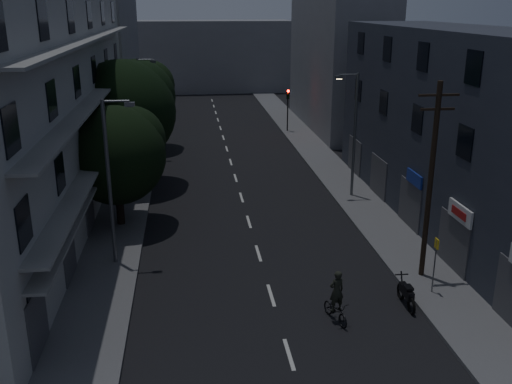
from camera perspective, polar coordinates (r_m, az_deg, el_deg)
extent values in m
plane|color=black|center=(42.61, -2.12, 1.61)|extent=(160.00, 160.00, 0.00)
cube|color=#565659|center=(42.66, -12.21, 1.32)|extent=(3.00, 90.00, 0.15)
cube|color=#565659|center=(43.83, 7.70, 2.03)|extent=(3.00, 90.00, 0.15)
cube|color=beige|center=(21.75, 3.32, -15.89)|extent=(0.15, 2.00, 0.01)
cube|color=beige|center=(25.54, 1.52, -10.27)|extent=(0.15, 2.00, 0.01)
cube|color=beige|center=(29.54, 0.24, -6.13)|extent=(0.15, 2.00, 0.01)
cube|color=beige|center=(33.66, -0.72, -2.99)|extent=(0.15, 2.00, 0.01)
cube|color=beige|center=(37.87, -1.47, -0.54)|extent=(0.15, 2.00, 0.01)
cube|color=beige|center=(42.13, -2.06, 1.42)|extent=(0.15, 2.00, 0.01)
cube|color=beige|center=(46.45, -2.54, 3.02)|extent=(0.15, 2.00, 0.01)
cube|color=beige|center=(50.79, -2.95, 4.34)|extent=(0.15, 2.00, 0.01)
cube|color=beige|center=(55.16, -3.29, 5.45)|extent=(0.15, 2.00, 0.01)
cube|color=beige|center=(59.55, -3.58, 6.41)|extent=(0.15, 2.00, 0.01)
cube|color=beige|center=(63.95, -3.83, 7.23)|extent=(0.15, 2.00, 0.01)
cube|color=beige|center=(68.37, -4.05, 7.94)|extent=(0.15, 2.00, 0.01)
cube|color=beige|center=(72.80, -4.25, 8.57)|extent=(0.15, 2.00, 0.01)
cube|color=beige|center=(77.23, -4.42, 9.12)|extent=(0.15, 2.00, 0.01)
cube|color=#A6A6A1|center=(35.16, -21.31, 8.52)|extent=(6.00, 36.00, 14.00)
cube|color=black|center=(22.02, -21.20, -10.71)|extent=(0.06, 1.60, 1.60)
cube|color=black|center=(27.29, -18.32, -4.67)|extent=(0.06, 1.60, 1.60)
cube|color=black|center=(32.82, -16.42, -0.62)|extent=(0.06, 1.60, 1.60)
cube|color=black|center=(38.49, -15.08, 2.25)|extent=(0.06, 1.60, 1.60)
cube|color=black|center=(44.25, -14.08, 4.38)|extent=(0.06, 1.60, 1.60)
cube|color=black|center=(50.06, -13.31, 6.01)|extent=(0.06, 1.60, 1.60)
cube|color=black|center=(20.73, -22.21, -2.91)|extent=(0.06, 1.60, 1.60)
cube|color=black|center=(26.27, -19.01, 1.78)|extent=(0.06, 1.60, 1.60)
cube|color=black|center=(31.97, -16.93, 4.81)|extent=(0.06, 1.60, 1.60)
cube|color=black|center=(37.77, -15.48, 6.92)|extent=(0.06, 1.60, 1.60)
cube|color=black|center=(43.62, -14.40, 8.46)|extent=(0.06, 1.60, 1.60)
cube|color=black|center=(49.51, -13.58, 9.63)|extent=(0.06, 1.60, 1.60)
cube|color=black|center=(19.88, -23.30, 5.74)|extent=(0.06, 1.60, 1.60)
cube|color=black|center=(25.60, -19.75, 8.66)|extent=(0.06, 1.60, 1.60)
cube|color=black|center=(31.43, -17.47, 10.49)|extent=(0.06, 1.60, 1.60)
cube|color=black|center=(37.31, -15.90, 11.73)|extent=(0.06, 1.60, 1.60)
cube|color=black|center=(43.22, -14.74, 12.63)|extent=(0.06, 1.60, 1.60)
cube|color=black|center=(49.16, -13.86, 13.31)|extent=(0.06, 1.60, 1.60)
cube|color=black|center=(25.32, -20.54, 15.80)|extent=(0.06, 1.60, 1.60)
cube|color=black|center=(31.20, -18.05, 16.30)|extent=(0.06, 1.60, 1.60)
cube|color=black|center=(37.12, -16.34, 16.63)|extent=(0.06, 1.60, 1.60)
cube|color=black|center=(43.06, -15.10, 16.87)|extent=(0.06, 1.60, 1.60)
cube|color=black|center=(49.01, -14.15, 17.04)|extent=(0.06, 1.60, 1.60)
cube|color=gray|center=(35.05, -15.20, 4.08)|extent=(1.00, 32.40, 0.12)
cube|color=gray|center=(34.44, -15.64, 9.24)|extent=(1.00, 32.40, 0.12)
cube|color=gray|center=(34.12, -16.11, 14.55)|extent=(1.00, 32.40, 0.12)
cube|color=gray|center=(35.28, -15.24, 2.66)|extent=(0.80, 32.40, 0.12)
cube|color=#424247|center=(22.30, -21.00, -12.06)|extent=(0.06, 2.40, 2.40)
cube|color=#424247|center=(27.52, -18.18, -5.82)|extent=(0.06, 2.40, 2.40)
cube|color=#424247|center=(33.01, -16.31, -1.61)|extent=(0.06, 2.40, 2.40)
cube|color=#424247|center=(38.65, -14.99, 1.39)|extent=(0.06, 2.40, 2.40)
cube|color=#424247|center=(44.39, -14.01, 3.62)|extent=(0.06, 2.40, 2.40)
cube|color=#424247|center=(50.18, -13.24, 5.34)|extent=(0.06, 2.40, 2.40)
cube|color=#2A2E39|center=(34.10, 20.12, 5.81)|extent=(6.00, 28.00, 11.00)
cube|color=black|center=(27.36, 20.16, 4.68)|extent=(0.06, 1.40, 1.50)
cube|color=black|center=(32.24, 15.84, 7.02)|extent=(0.06, 1.40, 1.50)
cube|color=black|center=(37.29, 12.64, 8.72)|extent=(0.06, 1.40, 1.50)
cube|color=black|center=(42.46, 10.19, 9.99)|extent=(0.06, 1.40, 1.50)
cube|color=black|center=(26.84, 20.94, 11.53)|extent=(0.06, 1.40, 1.50)
cube|color=black|center=(31.80, 16.36, 12.85)|extent=(0.06, 1.40, 1.50)
cube|color=black|center=(36.91, 13.00, 13.77)|extent=(0.06, 1.40, 1.50)
cube|color=black|center=(42.12, 10.45, 14.43)|extent=(0.06, 1.40, 1.50)
cube|color=#424247|center=(28.81, 19.09, -4.82)|extent=(0.06, 3.00, 2.60)
cube|color=#424247|center=(33.48, 15.10, -1.22)|extent=(0.06, 3.00, 2.60)
cube|color=#424247|center=(38.37, 12.12, 1.49)|extent=(0.06, 3.00, 2.60)
cube|color=#424247|center=(43.41, 9.82, 3.58)|extent=(0.06, 3.00, 2.60)
cube|color=silver|center=(27.77, 19.75, -2.00)|extent=(0.12, 2.20, 0.80)
cube|color=#B21414|center=(27.74, 19.60, -2.00)|extent=(0.02, 1.40, 0.36)
cube|color=navy|center=(32.51, 15.55, 1.31)|extent=(0.12, 2.00, 0.70)
cube|color=slate|center=(64.41, -15.09, 13.92)|extent=(6.00, 20.00, 16.00)
cube|color=slate|center=(59.97, 8.13, 12.63)|extent=(6.00, 20.00, 13.00)
cube|color=slate|center=(86.06, -4.81, 13.40)|extent=(24.00, 8.00, 10.00)
cylinder|color=black|center=(33.31, -13.54, -0.11)|extent=(0.44, 0.44, 3.70)
sphere|color=black|center=(32.70, -13.83, 3.58)|extent=(5.54, 5.54, 5.54)
sphere|color=black|center=(33.12, -12.36, 5.11)|extent=(3.88, 3.88, 3.88)
sphere|color=black|center=(32.16, -15.22, 3.99)|extent=(3.60, 3.60, 3.60)
cylinder|color=black|center=(40.46, -12.81, 3.90)|extent=(0.44, 0.44, 4.67)
sphere|color=black|center=(39.88, -13.09, 7.80)|extent=(7.03, 7.03, 7.03)
sphere|color=black|center=(40.50, -11.56, 9.32)|extent=(4.92, 4.92, 4.92)
sphere|color=black|center=(39.20, -14.53, 8.30)|extent=(4.57, 4.57, 4.57)
cylinder|color=black|center=(50.98, -11.49, 6.62)|extent=(0.44, 0.44, 4.17)
sphere|color=black|center=(50.55, -11.67, 9.40)|extent=(6.23, 6.23, 6.23)
sphere|color=black|center=(51.15, -10.60, 10.45)|extent=(4.36, 4.36, 4.36)
sphere|color=black|center=(49.94, -12.66, 9.77)|extent=(4.05, 4.05, 4.05)
cylinder|color=black|center=(57.23, 3.17, 7.71)|extent=(0.12, 0.12, 3.20)
cube|color=black|center=(56.89, 3.21, 9.74)|extent=(0.28, 0.22, 0.90)
sphere|color=#FF0C05|center=(56.70, 3.24, 10.05)|extent=(0.22, 0.22, 0.22)
sphere|color=#3F330C|center=(56.74, 3.24, 9.75)|extent=(0.22, 0.22, 0.22)
sphere|color=black|center=(56.79, 3.23, 9.45)|extent=(0.22, 0.22, 0.22)
cylinder|color=black|center=(58.04, -10.22, 7.60)|extent=(0.12, 0.12, 3.20)
cube|color=black|center=(57.71, -10.34, 9.60)|extent=(0.28, 0.22, 0.90)
sphere|color=black|center=(57.52, -10.36, 9.90)|extent=(0.22, 0.22, 0.22)
sphere|color=#3F330C|center=(57.56, -10.35, 9.61)|extent=(0.22, 0.22, 0.22)
sphere|color=#0CFF26|center=(57.60, -10.33, 9.31)|extent=(0.22, 0.22, 0.22)
cylinder|color=#5C5E64|center=(27.73, -14.47, 0.78)|extent=(0.18, 0.18, 8.00)
cylinder|color=#5C5E64|center=(26.78, -13.84, 8.82)|extent=(1.20, 0.10, 0.10)
cube|color=#5C5E64|center=(26.74, -12.53, 8.57)|extent=(0.45, 0.25, 0.18)
cube|color=#4C4C4C|center=(26.75, -12.51, 8.36)|extent=(0.35, 0.18, 0.04)
cylinder|color=#595E61|center=(37.39, 9.83, 5.55)|extent=(0.18, 0.18, 8.00)
cylinder|color=#595E61|center=(36.58, 9.24, 11.51)|extent=(1.20, 0.10, 0.10)
cube|color=#595E61|center=(36.43, 8.30, 11.29)|extent=(0.45, 0.25, 0.18)
cube|color=#FFD88C|center=(36.44, 8.30, 11.14)|extent=(0.35, 0.18, 0.04)
cylinder|color=#525559|center=(47.53, -11.47, 8.15)|extent=(0.18, 0.18, 8.00)
cylinder|color=#525559|center=(46.99, -11.02, 12.87)|extent=(1.20, 0.10, 0.10)
cube|color=#525559|center=(46.97, -10.26, 12.72)|extent=(0.45, 0.25, 0.18)
cube|color=#4C4C4C|center=(46.97, -10.26, 12.60)|extent=(0.35, 0.18, 0.04)
cylinder|color=black|center=(26.50, 17.03, 0.88)|extent=(0.24, 0.24, 9.00)
cube|color=black|center=(25.66, 17.84, 9.21)|extent=(1.80, 0.10, 0.10)
cube|color=black|center=(25.76, 17.71, 7.90)|extent=(1.50, 0.10, 0.10)
cylinder|color=#595B60|center=(26.12, 17.41, -7.07)|extent=(0.06, 0.06, 2.50)
cube|color=yellow|center=(25.70, 17.63, -4.95)|extent=(0.05, 0.35, 0.45)
torus|color=black|center=(24.91, 15.28, -10.95)|extent=(0.12, 0.75, 0.75)
torus|color=black|center=(25.95, 14.27, -9.62)|extent=(0.12, 0.75, 0.75)
cube|color=black|center=(25.27, 14.82, -9.59)|extent=(0.28, 1.17, 0.37)
cube|color=black|center=(25.01, 15.00, -9.20)|extent=(0.32, 0.48, 0.11)
cylinder|color=black|center=(25.69, 14.39, -8.73)|extent=(0.07, 0.46, 0.89)
cube|color=black|center=(25.64, 14.37, -7.99)|extent=(0.58, 0.05, 0.04)
imported|color=black|center=(23.69, 7.97, -11.66)|extent=(1.08, 1.85, 0.92)
imported|color=black|center=(23.26, 8.07, -9.78)|extent=(0.74, 0.59, 1.76)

